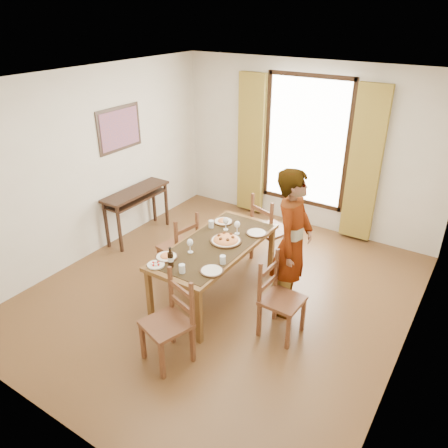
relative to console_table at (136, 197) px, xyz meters
The scene contains 22 objects.
ground 2.22m from the console_table, 16.47° to the right, with size 5.00×5.00×0.00m, color #463016.
room_shell 2.25m from the console_table, 13.10° to the right, with size 4.60×5.10×2.74m.
console_table is the anchor object (origin of this frame).
dining_table 2.08m from the console_table, 18.80° to the right, with size 0.84×1.85×0.76m.
chair_west 1.48m from the console_table, 24.26° to the right, with size 0.51×0.51×0.99m.
chair_north 2.21m from the console_table, 11.91° to the left, with size 0.60×0.60×1.05m.
chair_south 2.93m from the console_table, 40.61° to the right, with size 0.55×0.55×1.00m.
chair_east 3.13m from the console_table, 16.72° to the right, with size 0.45×0.45×0.97m.
man 2.93m from the console_table, ahead, with size 0.50×0.71×1.84m, color gray.
plate_sw 2.09m from the console_table, 36.98° to the right, with size 0.27×0.27×0.05m, color silver, non-canonical shape.
plate_se 2.59m from the console_table, 28.02° to the right, with size 0.27×0.27×0.05m, color silver, non-canonical shape.
plate_nw 1.73m from the console_table, ahead, with size 0.27×0.27×0.05m, color silver, non-canonical shape.
plate_ne 2.28m from the console_table, ahead, with size 0.27×0.27×0.05m, color silver, non-canonical shape.
pasta_platter 2.13m from the console_table, 15.16° to the right, with size 0.40×0.40×0.10m, color red, non-canonical shape.
caprese_plate 2.23m from the console_table, 40.94° to the right, with size 0.20×0.20×0.04m, color silver, non-canonical shape.
wine_glass_a 2.10m from the console_table, 28.79° to the right, with size 0.08×0.08×0.18m, color white, non-canonical shape.
wine_glass_b 2.09m from the console_table, ahead, with size 0.08×0.08×0.18m, color white, non-canonical shape.
wine_glass_c 1.90m from the console_table, ahead, with size 0.08×0.08×0.18m, color white, non-canonical shape.
tumbler_a 2.51m from the console_table, 23.65° to the right, with size 0.07×0.07×0.10m, color silver.
tumbler_b 1.71m from the console_table, 11.27° to the right, with size 0.07×0.07×0.10m, color silver.
tumbler_c 2.47m from the console_table, 34.90° to the right, with size 0.07×0.07×0.10m, color silver.
wine_bottle 2.31m from the console_table, 36.91° to the right, with size 0.07×0.07×0.25m, color black, non-canonical shape.
Camera 1 is at (2.60, -3.99, 3.43)m, focal length 35.00 mm.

